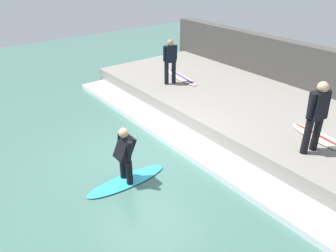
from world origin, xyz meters
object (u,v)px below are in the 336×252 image
object	(u,v)px
surfer_waiting_far	(317,114)
surfboard_riding	(127,181)
surfboard_waiting_near	(181,77)
surfboard_waiting_far	(319,137)
surfer_riding	(125,152)
surfer_waiting_near	(170,59)

from	to	relation	value
surfer_waiting_far	surfboard_riding	bearing A→B (deg)	148.54
surfboard_waiting_near	surfer_waiting_far	xyz separation A→B (m)	(-0.88, -5.71, 0.93)
surfer_waiting_far	surfboard_waiting_far	size ratio (longest dim) A/B	1.01
surfer_riding	surfboard_waiting_near	xyz separation A→B (m)	(4.49, 3.50, -0.22)
surfer_waiting_far	surfboard_waiting_far	bearing A→B (deg)	13.57
surfboard_waiting_near	surfboard_waiting_far	size ratio (longest dim) A/B	1.21
surfer_riding	surfboard_waiting_far	bearing A→B (deg)	-24.74
surfboard_riding	surfer_waiting_near	size ratio (longest dim) A/B	1.27
surfer_waiting_near	surfboard_riding	bearing A→B (deg)	-139.22
surfer_waiting_near	surfboard_waiting_near	xyz separation A→B (m)	(0.67, 0.21, -0.84)
surfer_waiting_near	surfboard_waiting_far	distance (m)	5.41
surfboard_riding	surfer_riding	world-z (taller)	surfer_riding
surfboard_riding	surfer_riding	distance (m)	0.77
surfboard_riding	surfboard_waiting_near	distance (m)	5.72
surfer_riding	surfer_waiting_far	xyz separation A→B (m)	(3.61, -2.21, 0.71)
surfboard_riding	surfboard_waiting_near	world-z (taller)	surfboard_waiting_near
surfboard_riding	surfboard_waiting_far	xyz separation A→B (m)	(4.38, -2.02, 0.55)
surfer_riding	surfboard_waiting_far	size ratio (longest dim) A/B	0.79
surfboard_waiting_far	surfboard_riding	bearing A→B (deg)	155.26
surfer_waiting_near	surfboard_waiting_far	bearing A→B (deg)	-83.92
surfboard_riding	surfboard_waiting_near	size ratio (longest dim) A/B	0.96
surfboard_waiting_near	surfboard_waiting_far	distance (m)	5.52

